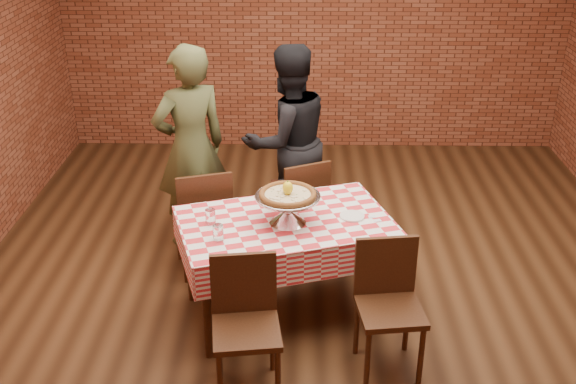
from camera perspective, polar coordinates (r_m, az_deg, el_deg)
The scene contains 19 objects.
ground at distance 5.37m, azimuth 2.50°, elevation -8.07°, with size 6.00×6.00×0.00m, color black.
back_wall at distance 7.61m, azimuth 2.23°, elevation 14.13°, with size 5.50×5.50×0.00m, color brown.
table at distance 4.92m, azimuth -0.24°, elevation -6.29°, with size 1.42×0.85×0.75m, color #3C2110.
tablecloth at distance 4.79m, azimuth -0.25°, elevation -3.65°, with size 1.46×0.89×0.24m, color red, non-canonical shape.
pizza_stand at distance 4.66m, azimuth -0.02°, elevation -1.43°, with size 0.45×0.45×0.20m, color silver, non-canonical shape.
pizza at distance 4.61m, azimuth -0.02°, elevation -0.25°, with size 0.39×0.39×0.03m, color beige.
lemon at distance 4.58m, azimuth -0.02°, elevation 0.34°, with size 0.07×0.07×0.09m, color yellow.
water_glass_left at distance 4.48m, azimuth -5.83°, elevation -3.39°, with size 0.07×0.07×0.11m, color white.
water_glass_right at distance 4.68m, azimuth -6.48°, elevation -2.08°, with size 0.07×0.07×0.11m, color white.
side_plate at distance 4.79m, azimuth 5.36°, elevation -2.01°, with size 0.17×0.17×0.01m, color white.
sweetener_packet_a at distance 4.76m, azimuth 7.45°, elevation -2.37°, with size 0.05×0.04×0.01m, color white.
sweetener_packet_b at distance 4.80m, azimuth 6.99°, elevation -2.05°, with size 0.05×0.04×0.01m, color white.
condiment_caddy at distance 5.00m, azimuth -0.86°, elevation 0.16°, with size 0.10×0.08×0.14m, color silver.
chair_near_left at distance 4.20m, azimuth -3.49°, elevation -11.58°, with size 0.40×0.40×0.88m, color #3C2110, non-canonical shape.
chair_near_right at distance 4.41m, azimuth 8.49°, elevation -9.87°, with size 0.40×0.40×0.88m, color #3C2110, non-canonical shape.
chair_far_left at distance 5.45m, azimuth -7.12°, elevation -2.14°, with size 0.42×0.42×0.90m, color #3C2110, non-canonical shape.
chair_far_right at distance 5.64m, azimuth 0.83°, elevation -1.13°, with size 0.40×0.40×0.87m, color #3C2110, non-canonical shape.
diner_olive at distance 5.69m, azimuth -8.11°, elevation 3.64°, with size 0.63×0.42×1.74m, color #414525.
diner_black at distance 5.85m, azimuth -0.05°, elevation 4.25°, with size 0.82×0.64×1.68m, color black.
Camera 1 is at (-0.15, -4.45, 2.99)m, focal length 42.71 mm.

